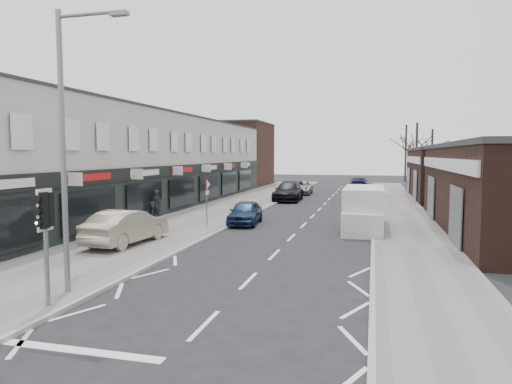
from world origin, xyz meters
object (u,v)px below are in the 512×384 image
Objects in this scene: parked_car_left_a at (245,212)px; parked_car_right_a at (352,196)px; sedan_on_pavement at (127,227)px; parked_car_right_b at (369,191)px; pedestrian at (157,204)px; white_van at (364,210)px; parked_car_left_c at (300,188)px; parked_car_right_c at (358,183)px; street_lamp at (68,136)px; warning_sign at (207,188)px; traffic_light at (45,220)px; parked_car_left_b at (288,192)px.

parked_car_right_a is (5.60, 13.27, -0.05)m from parked_car_left_a.
parked_car_right_b is at bearing -107.11° from sedan_on_pavement.
parked_car_left_a is at bearing -157.86° from pedestrian.
sedan_on_pavement is 2.57× the size of pedestrian.
parked_car_right_b is at bearing 89.96° from white_van.
parked_car_left_a reaches higher than parked_car_right_a.
parked_car_left_c is at bearing -16.66° from parked_car_right_b.
parked_car_left_a is 1.09× the size of parked_car_right_b.
parked_car_right_a is at bearing 95.36° from white_van.
white_van is 6.81m from parked_car_left_a.
pedestrian is at bearing -68.48° from sedan_on_pavement.
parked_car_left_a is 19.68m from parked_car_right_b.
pedestrian is 17.48m from parked_car_right_a.
parked_car_right_b is 10.51m from parked_car_right_c.
street_lamp reaches higher than parked_car_right_a.
parked_car_right_a is (7.36, 14.90, -1.56)m from warning_sign.
traffic_light is 45.02m from parked_car_right_c.
parked_car_left_a is at bearing 65.55° from parked_car_right_a.
street_lamp is (-0.13, 1.22, 2.20)m from traffic_light.
pedestrian is 0.45× the size of parked_car_left_a.
warning_sign reaches higher than parked_car_right_c.
parked_car_right_a is at bearing -56.56° from parked_car_left_c.
sedan_on_pavement is at bearing 71.54° from parked_car_right_b.
parked_car_right_b is (1.30, 5.16, -0.00)m from parked_car_right_a.
parked_car_left_b is at bearing -90.61° from pedestrian.
traffic_light is at bearing -86.90° from warning_sign.
white_van is (7.93, 14.23, -3.53)m from street_lamp.
parked_car_left_b reaches higher than parked_car_left_c.
parked_car_left_a is (1.00, 15.64, -1.72)m from traffic_light.
white_van is 1.20× the size of parked_car_left_c.
parked_car_right_c is at bearing 74.18° from parked_car_left_a.
traffic_light is 15.77m from parked_car_left_a.
sedan_on_pavement is (-1.60, -5.96, -1.31)m from warning_sign.
parked_car_left_a is 29.40m from parked_car_right_c.
parked_car_left_a is (3.36, 7.59, -0.19)m from sedan_on_pavement.
parked_car_left_c reaches higher than parked_car_right_b.
parked_car_right_c is at bearing 92.64° from white_van.
street_lamp reaches higher than parked_car_left_a.
traffic_light is 16.30m from pedestrian.
pedestrian is at bearing 107.59° from street_lamp.
pedestrian is at bearing 106.71° from traffic_light.
parked_car_right_b is at bearing 66.65° from warning_sign.
pedestrian reaches higher than parked_car_left_c.
pedestrian reaches higher than parked_car_right_a.
parked_car_left_c is 0.99× the size of parked_car_right_c.
parked_car_left_c is at bearing 88.43° from traffic_light.
traffic_light is 29.74m from parked_car_left_b.
traffic_light is at bearing 80.01° from parked_car_right_b.
traffic_light is at bearing 79.76° from parked_car_right_c.
pedestrian is 21.74m from parked_car_left_c.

